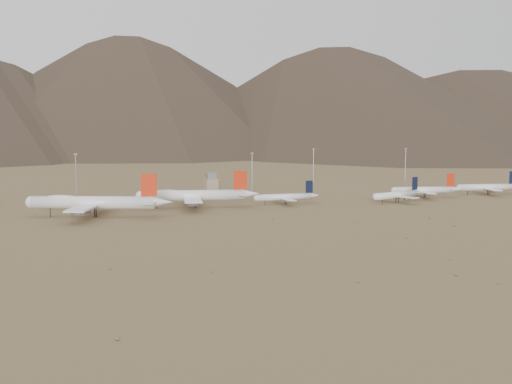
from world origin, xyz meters
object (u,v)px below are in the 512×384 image
object	(u,v)px
widebody_centre	(93,202)
narrowbody_b	(398,195)
widebody_east	(194,195)
narrowbody_a	(286,197)
control_tower	(211,183)

from	to	relation	value
widebody_centre	narrowbody_b	size ratio (longest dim) A/B	1.71
widebody_east	narrowbody_a	xyz separation A→B (m)	(53.03, -2.04, -2.66)
narrowbody_a	control_tower	size ratio (longest dim) A/B	3.30
widebody_centre	narrowbody_b	world-z (taller)	widebody_centre
widebody_centre	widebody_east	distance (m)	58.70
narrowbody_b	control_tower	bearing A→B (deg)	111.81
widebody_centre	control_tower	xyz separation A→B (m)	(88.40, 100.55, -2.16)
narrowbody_b	widebody_centre	bearing A→B (deg)	161.96
widebody_centre	narrowbody_a	bearing A→B (deg)	30.56
narrowbody_b	narrowbody_a	bearing A→B (deg)	149.10
control_tower	narrowbody_a	bearing A→B (deg)	-76.42
widebody_centre	widebody_east	world-z (taller)	widebody_centre
widebody_east	widebody_centre	bearing A→B (deg)	-150.24
narrowbody_a	control_tower	distance (m)	86.20
widebody_centre	narrowbody_a	size ratio (longest dim) A/B	1.74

